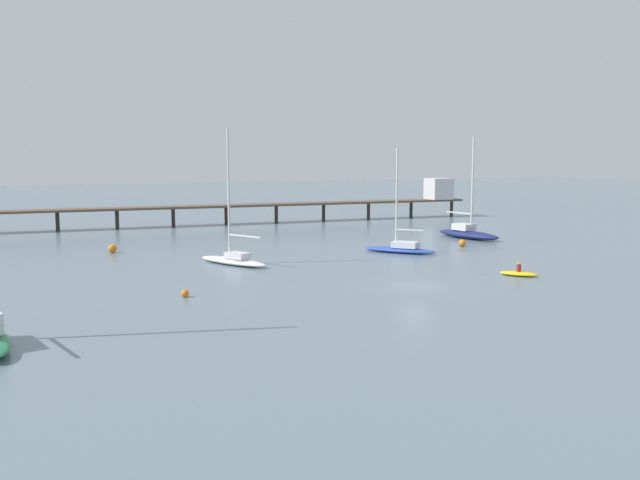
# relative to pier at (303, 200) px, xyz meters

# --- Properties ---
(ground_plane) EXTENTS (400.00, 400.00, 0.00)m
(ground_plane) POSITION_rel_pier_xyz_m (-11.60, -49.60, -3.16)
(ground_plane) COLOR slate
(pier) EXTENTS (76.41, 6.59, 6.10)m
(pier) POSITION_rel_pier_xyz_m (0.00, 0.00, 0.00)
(pier) COLOR brown
(pier) RESTS_ON ground_plane
(sailboat_navy) EXTENTS (4.12, 9.45, 11.89)m
(sailboat_navy) POSITION_rel_pier_xyz_m (9.85, -26.79, -2.45)
(sailboat_navy) COLOR navy
(sailboat_navy) RESTS_ON ground_plane
(sailboat_white) EXTENTS (5.29, 8.04, 12.08)m
(sailboat_white) POSITION_rel_pier_xyz_m (-21.03, -34.14, -2.47)
(sailboat_white) COLOR white
(sailboat_white) RESTS_ON ground_plane
(sailboat_blue) EXTENTS (6.40, 7.21, 10.48)m
(sailboat_blue) POSITION_rel_pier_xyz_m (-3.49, -33.80, -2.56)
(sailboat_blue) COLOR #2D4CB7
(sailboat_blue) RESTS_ON ground_plane
(dinghy_yellow) EXTENTS (2.95, 3.23, 1.14)m
(dinghy_yellow) POSITION_rel_pier_xyz_m (-1.51, -49.09, -2.96)
(dinghy_yellow) COLOR yellow
(dinghy_yellow) RESTS_ON ground_plane
(mooring_buoy_outer) EXTENTS (0.53, 0.53, 0.53)m
(mooring_buoy_outer) POSITION_rel_pier_xyz_m (-28.20, -46.35, -2.89)
(mooring_buoy_outer) COLOR orange
(mooring_buoy_outer) RESTS_ON ground_plane
(mooring_buoy_far) EXTENTS (0.79, 0.79, 0.79)m
(mooring_buoy_far) POSITION_rel_pier_xyz_m (4.85, -32.63, -2.76)
(mooring_buoy_far) COLOR orange
(mooring_buoy_far) RESTS_ON ground_plane
(mooring_buoy_mid) EXTENTS (0.85, 0.85, 0.85)m
(mooring_buoy_mid) POSITION_rel_pier_xyz_m (-30.01, -22.12, -2.74)
(mooring_buoy_mid) COLOR orange
(mooring_buoy_mid) RESTS_ON ground_plane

